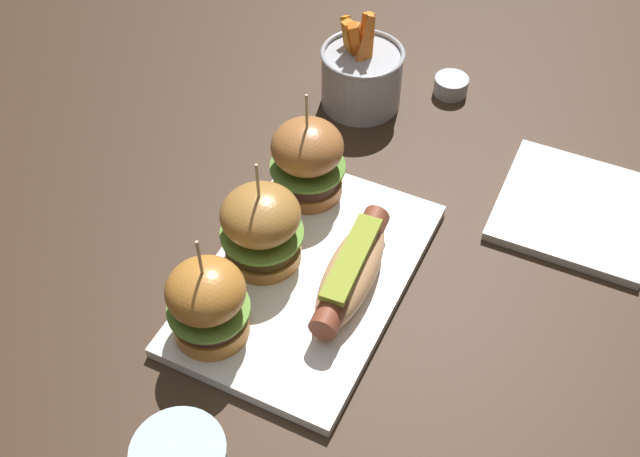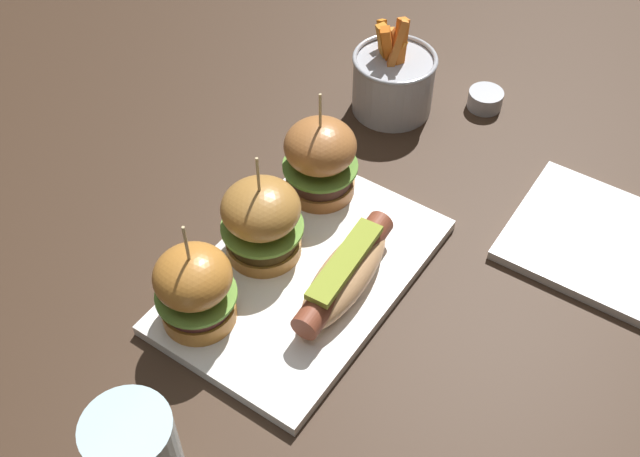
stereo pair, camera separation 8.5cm
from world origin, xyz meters
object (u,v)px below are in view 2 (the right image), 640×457
at_px(slider_left, 195,288).
at_px(side_plate, 591,238).
at_px(slider_right, 320,159).
at_px(hot_dog, 345,274).
at_px(sauce_ramekin, 485,99).
at_px(platter_main, 304,275).
at_px(slider_center, 262,221).
at_px(fries_bucket, 393,81).

distance_m(slider_left, side_plate, 0.46).
bearing_deg(side_plate, slider_right, 111.61).
height_order(hot_dog, sauce_ramekin, hot_dog).
relative_size(platter_main, sauce_ramekin, 6.85).
bearing_deg(slider_right, platter_main, -153.95).
xyz_separation_m(slider_center, slider_right, (0.11, 0.00, 0.00)).
bearing_deg(hot_dog, slider_center, 93.34).
xyz_separation_m(slider_right, side_plate, (0.12, -0.30, -0.06)).
height_order(slider_center, fries_bucket, slider_center).
height_order(platter_main, hot_dog, hot_dog).
bearing_deg(sauce_ramekin, side_plate, -125.81).
bearing_deg(slider_right, side_plate, -68.39).
relative_size(slider_center, side_plate, 0.78).
bearing_deg(slider_right, hot_dog, -135.86).
xyz_separation_m(fries_bucket, sauce_ramekin, (0.07, -0.10, -0.03)).
height_order(platter_main, side_plate, platter_main).
xyz_separation_m(slider_left, fries_bucket, (0.42, 0.02, -0.02)).
bearing_deg(sauce_ramekin, slider_right, 162.32).
bearing_deg(sauce_ramekin, fries_bucket, 125.24).
relative_size(fries_bucket, sauce_ramekin, 2.92).
xyz_separation_m(slider_center, side_plate, (0.23, -0.30, -0.06)).
distance_m(slider_left, fries_bucket, 0.42).
relative_size(slider_center, slider_right, 0.97).
xyz_separation_m(slider_right, sauce_ramekin, (0.27, -0.09, -0.05)).
relative_size(hot_dog, side_plate, 0.96).
height_order(hot_dog, slider_left, slider_left).
bearing_deg(platter_main, slider_left, 153.97).
height_order(hot_dog, fries_bucket, fries_bucket).
relative_size(platter_main, side_plate, 1.80).
xyz_separation_m(sauce_ramekin, side_plate, (-0.15, -0.21, -0.01)).
bearing_deg(hot_dog, side_plate, -40.36).
distance_m(sauce_ramekin, side_plate, 0.26).
height_order(slider_center, sauce_ramekin, slider_center).
height_order(slider_left, sauce_ramekin, slider_left).
bearing_deg(side_plate, platter_main, 133.82).
xyz_separation_m(slider_left, sauce_ramekin, (0.50, -0.08, -0.05)).
height_order(fries_bucket, side_plate, fries_bucket).
distance_m(platter_main, slider_left, 0.14).
distance_m(hot_dog, fries_bucket, 0.33).
relative_size(hot_dog, sauce_ramekin, 3.64).
height_order(hot_dog, slider_right, slider_right).
relative_size(hot_dog, fries_bucket, 1.25).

